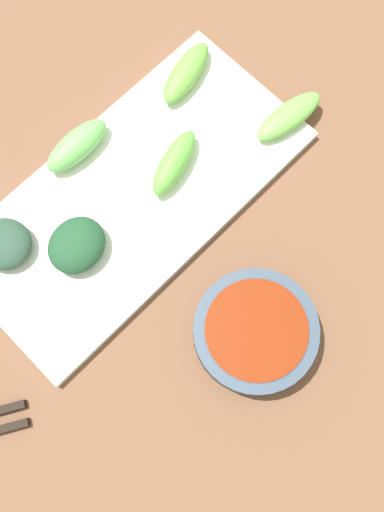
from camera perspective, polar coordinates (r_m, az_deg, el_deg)
The scene contains 9 objects.
tabletop at distance 0.62m, azimuth -2.00°, elevation -1.52°, with size 2.10×2.10×0.02m, color brown.
sauce_bowl at distance 0.58m, azimuth 6.28°, elevation -7.44°, with size 0.12×0.12×0.03m.
serving_plate at distance 0.63m, azimuth -5.77°, elevation 6.00°, with size 0.19×0.39×0.01m, color white.
broccoli_stalk_0 at distance 0.66m, azimuth 9.57°, elevation 13.49°, with size 0.03×0.09×0.02m, color #6AB94A.
broccoli_leafy_1 at distance 0.62m, azimuth -18.09°, elevation 1.15°, with size 0.06×0.06×0.02m, color #284535.
broccoli_stalk_2 at distance 0.68m, azimuth -0.59°, elevation 17.69°, with size 0.03×0.09×0.02m, color #65AD41.
broccoli_stalk_3 at distance 0.64m, azimuth -11.34°, elevation 10.68°, with size 0.03×0.08×0.03m, color #67B759.
broccoli_stalk_4 at distance 0.62m, azimuth -1.78°, elevation 9.24°, with size 0.03×0.08×0.03m, color #60B640.
broccoli_leafy_5 at distance 0.60m, azimuth -11.35°, elevation 1.07°, with size 0.06×0.06×0.03m, color #1D4629.
Camera 1 is at (-0.12, 0.09, 0.61)m, focal length 40.40 mm.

